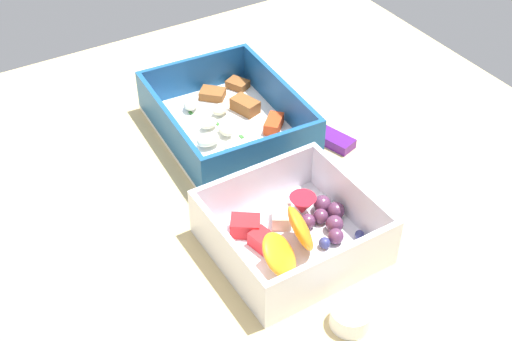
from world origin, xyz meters
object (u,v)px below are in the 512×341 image
Objects in this scene: pasta_container at (227,121)px; fruit_bowl at (293,232)px; candy_bar at (327,137)px; paper_cup_liner at (350,317)px.

fruit_bowl reaches higher than pasta_container.
pasta_container is at bearing -129.10° from candy_bar.
pasta_container reaches higher than candy_bar.
pasta_container is 20.80cm from fruit_bowl.
fruit_bowl reaches higher than candy_bar.
pasta_container is 5.56× the size of paper_cup_liner.
fruit_bowl is 2.22× the size of candy_bar.
paper_cup_liner is (31.34, -4.69, -0.71)cm from pasta_container.
pasta_container is 2.97× the size of candy_bar.
paper_cup_liner is at bearing -5.40° from pasta_container.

